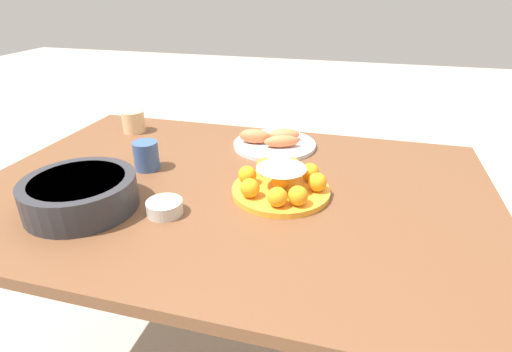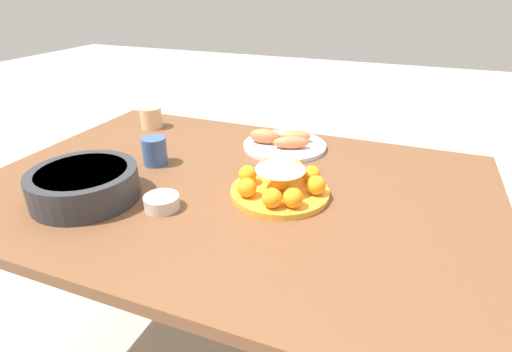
{
  "view_description": "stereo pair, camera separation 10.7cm",
  "coord_description": "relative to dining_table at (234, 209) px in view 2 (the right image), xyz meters",
  "views": [
    {
      "loc": [
        -0.32,
        0.93,
        1.22
      ],
      "look_at": [
        -0.07,
        0.01,
        0.74
      ],
      "focal_mm": 28.0,
      "sensor_mm": 36.0,
      "label": 1
    },
    {
      "loc": [
        -0.42,
        0.9,
        1.22
      ],
      "look_at": [
        -0.07,
        0.01,
        0.74
      ],
      "focal_mm": 28.0,
      "sensor_mm": 36.0,
      "label": 2
    }
  ],
  "objects": [
    {
      "name": "dining_table",
      "position": [
        0.0,
        0.0,
        0.0
      ],
      "size": [
        1.41,
        0.96,
        0.7
      ],
      "color": "brown",
      "rests_on": "ground_plane"
    },
    {
      "name": "cake_plate",
      "position": [
        -0.14,
        0.01,
        0.11
      ],
      "size": [
        0.26,
        0.26,
        0.08
      ],
      "color": "gold",
      "rests_on": "dining_table"
    },
    {
      "name": "serving_bowl",
      "position": [
        0.32,
        0.22,
        0.13
      ],
      "size": [
        0.27,
        0.27,
        0.08
      ],
      "color": "#2D2D33",
      "rests_on": "dining_table"
    },
    {
      "name": "sauce_bowl",
      "position": [
        0.11,
        0.19,
        0.1
      ],
      "size": [
        0.09,
        0.09,
        0.03
      ],
      "color": "beige",
      "rests_on": "dining_table"
    },
    {
      "name": "seafood_platter",
      "position": [
        -0.05,
        -0.31,
        0.1
      ],
      "size": [
        0.28,
        0.28,
        0.06
      ],
      "color": "silver",
      "rests_on": "dining_table"
    },
    {
      "name": "cup_near",
      "position": [
        0.49,
        -0.32,
        0.12
      ],
      "size": [
        0.08,
        0.08,
        0.08
      ],
      "color": "#DBB27F",
      "rests_on": "dining_table"
    },
    {
      "name": "cup_far",
      "position": [
        0.28,
        -0.04,
        0.13
      ],
      "size": [
        0.07,
        0.07,
        0.09
      ],
      "color": "#38568E",
      "rests_on": "dining_table"
    }
  ]
}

